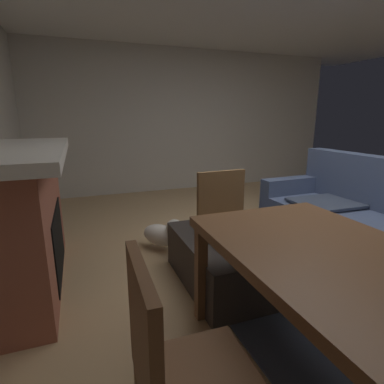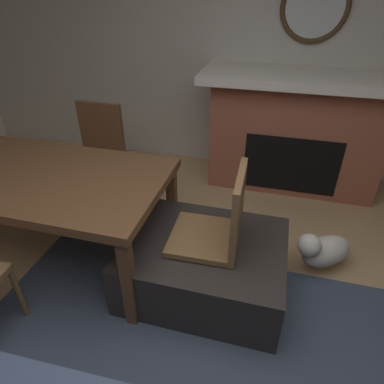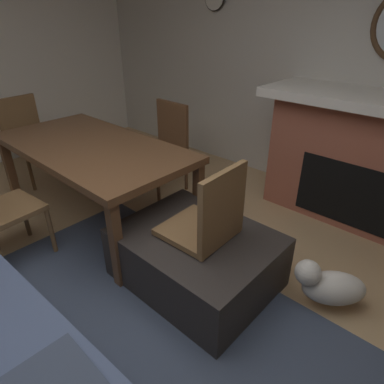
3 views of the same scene
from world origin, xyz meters
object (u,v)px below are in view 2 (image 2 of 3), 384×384
object	(u,v)px
tv_remote	(192,242)
small_dog	(323,250)
dining_chair_west	(219,228)
fireplace	(295,132)
round_wall_mirror	(315,7)
dining_chair_south	(98,149)
dining_table	(33,181)
ottoman_coffee_table	(204,265)

from	to	relation	value
tv_remote	small_dog	xyz separation A→B (m)	(-0.88, -0.42, -0.23)
dining_chair_west	small_dog	distance (m)	0.88
fireplace	small_dog	world-z (taller)	fireplace
round_wall_mirror	fireplace	bearing A→B (deg)	90.00
tv_remote	dining_chair_south	xyz separation A→B (m)	(1.15, -0.92, 0.11)
dining_table	ottoman_coffee_table	bearing A→B (deg)	179.25
fireplace	dining_chair_south	xyz separation A→B (m)	(1.77, 0.77, -0.06)
dining_table	fireplace	bearing A→B (deg)	-137.16
round_wall_mirror	dining_table	bearing A→B (deg)	47.43
fireplace	dining_chair_west	xyz separation A→B (m)	(0.44, 1.64, -0.06)
dining_chair_south	small_dog	size ratio (longest dim) A/B	2.05
ottoman_coffee_table	dining_table	bearing A→B (deg)	-0.75
dining_table	dining_chair_south	size ratio (longest dim) A/B	2.01
dining_table	dining_chair_west	distance (m)	1.33
tv_remote	dining_chair_south	size ratio (longest dim) A/B	0.17
fireplace	dining_table	distance (m)	2.41
round_wall_mirror	dining_table	world-z (taller)	round_wall_mirror
tv_remote	dining_chair_south	world-z (taller)	dining_chair_south
dining_table	dining_chair_west	xyz separation A→B (m)	(-1.32, -0.00, -0.15)
small_dog	round_wall_mirror	bearing A→B (deg)	-80.04
tv_remote	small_dog	bearing A→B (deg)	-138.47
round_wall_mirror	tv_remote	world-z (taller)	round_wall_mirror
dining_chair_west	small_dog	bearing A→B (deg)	-152.55
fireplace	dining_chair_south	size ratio (longest dim) A/B	2.00
fireplace	tv_remote	size ratio (longest dim) A/B	11.60
round_wall_mirror	dining_chair_south	size ratio (longest dim) A/B	0.66
fireplace	dining_chair_south	world-z (taller)	fireplace
tv_remote	dining_chair_south	distance (m)	1.48
dining_table	small_dog	xyz separation A→B (m)	(-2.04, -0.37, -0.49)
dining_table	small_dog	world-z (taller)	dining_table
fireplace	dining_chair_south	bearing A→B (deg)	23.55
fireplace	dining_table	world-z (taller)	fireplace
fireplace	dining_table	xyz separation A→B (m)	(1.77, 1.64, 0.09)
fireplace	tv_remote	bearing A→B (deg)	70.10
dining_chair_south	dining_table	bearing A→B (deg)	89.83
ottoman_coffee_table	tv_remote	bearing A→B (deg)	21.89
ottoman_coffee_table	dining_table	distance (m)	1.32
dining_table	dining_chair_south	world-z (taller)	dining_chair_south
ottoman_coffee_table	dining_chair_west	world-z (taller)	dining_chair_west
dining_table	dining_chair_west	world-z (taller)	dining_chair_west
dining_chair_west	tv_remote	bearing A→B (deg)	17.08
round_wall_mirror	ottoman_coffee_table	distance (m)	2.48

